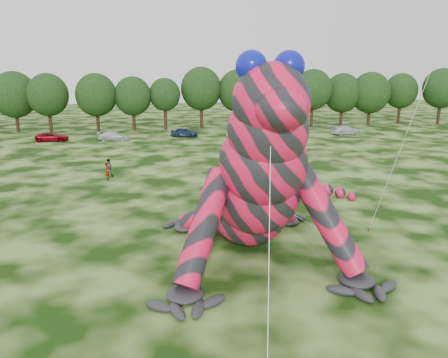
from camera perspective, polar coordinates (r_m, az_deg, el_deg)
ground at (r=20.66m, az=-4.98°, el=-14.91°), size 240.00×240.00×0.00m
inflatable_gecko at (r=25.52m, az=2.68°, el=3.81°), size 18.42×21.85×10.89m
tree_5 at (r=79.71m, az=-25.63°, el=9.08°), size 7.16×6.44×9.80m
tree_6 at (r=76.66m, az=-21.93°, el=9.18°), size 6.52×5.86×9.49m
tree_7 at (r=75.54m, az=-16.30°, el=9.56°), size 6.68×6.01×9.48m
tree_8 at (r=75.28m, az=-11.78°, el=9.61°), size 6.14×5.53×8.94m
tree_9 at (r=75.62m, az=-7.71°, el=9.70°), size 5.27×4.74×8.68m
tree_10 at (r=77.24m, az=-2.98°, el=10.57°), size 7.09×6.38×10.50m
tree_11 at (r=77.84m, az=1.81°, el=10.45°), size 7.01×6.31×10.07m
tree_12 at (r=78.88m, az=6.38°, el=10.02°), size 5.99×5.39×8.97m
tree_13 at (r=80.48m, az=11.48°, el=10.32°), size 6.83×6.15×10.13m
tree_14 at (r=84.39m, az=15.17°, el=10.03°), size 6.82×6.14×9.40m
tree_15 at (r=85.72m, az=18.54°, el=9.93°), size 7.17×6.45×9.63m
tree_16 at (r=90.54m, az=22.03°, el=9.74°), size 6.26×5.63×9.37m
tree_17 at (r=91.81m, az=26.45°, el=9.64°), size 6.98×6.28×10.30m
car_2 at (r=67.33m, az=-21.53°, el=5.14°), size 4.64×2.25×1.27m
car_3 at (r=65.34m, az=-14.20°, el=5.46°), size 4.67×2.39×1.30m
car_4 at (r=67.15m, az=-5.22°, el=6.10°), size 4.39×2.46×1.41m
car_5 at (r=66.04m, az=2.06°, el=5.96°), size 4.08×1.90×1.29m
car_6 at (r=69.50m, az=7.28°, el=6.31°), size 5.20×2.76×1.39m
car_7 at (r=71.99m, az=15.67°, el=6.17°), size 4.99×2.40×1.40m
spectator_3 at (r=53.06m, az=7.93°, el=4.07°), size 0.99×1.05×1.74m
spectator_2 at (r=53.45m, az=6.01°, el=4.16°), size 1.19×0.85×1.67m
spectator_5 at (r=35.96m, az=3.67°, el=-0.58°), size 1.69×0.62×1.80m
spectator_1 at (r=43.22m, az=-14.87°, el=1.43°), size 0.93×0.77×1.74m
spectator_0 at (r=41.74m, az=-14.97°, el=0.94°), size 0.48×0.66×1.67m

